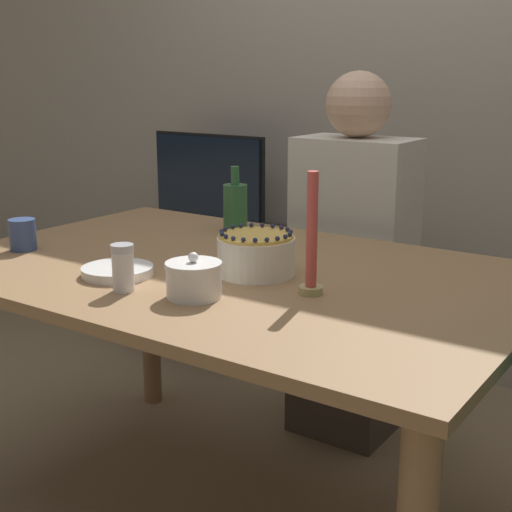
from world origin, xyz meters
TOP-DOWN VIEW (x-y plane):
  - wall_behind at (0.00, 1.40)m, footprint 8.00×0.05m
  - dining_table at (0.00, 0.00)m, footprint 1.58×1.03m
  - cake at (0.10, -0.02)m, footprint 0.20×0.20m
  - sugar_bowl at (0.09, -0.26)m, footprint 0.13×0.13m
  - sugar_shaker at (-0.08, -0.32)m, footprint 0.05×0.05m
  - plate_stack at (-0.19, -0.23)m, footprint 0.18×0.18m
  - candle at (0.30, -0.08)m, footprint 0.06×0.06m
  - bottle at (-0.25, 0.37)m, footprint 0.08×0.08m
  - cup at (-0.61, -0.19)m, footprint 0.08×0.08m
  - person_man_blue_shirt at (0.01, 0.71)m, footprint 0.40×0.34m
  - side_cabinet at (-0.94, 1.09)m, footprint 0.67×0.53m
  - tv_monitor at (-0.94, 1.10)m, footprint 0.62×0.10m

SIDE VIEW (x-z plane):
  - side_cabinet at x=-0.94m, z-range 0.00..0.57m
  - person_man_blue_shirt at x=0.01m, z-range -0.08..1.21m
  - dining_table at x=0.00m, z-range 0.28..1.05m
  - plate_stack at x=-0.19m, z-range 0.77..0.80m
  - tv_monitor at x=-0.94m, z-range 0.57..1.01m
  - sugar_bowl at x=0.09m, z-range 0.76..0.87m
  - cup at x=-0.61m, z-range 0.77..0.86m
  - cake at x=0.10m, z-range 0.77..0.88m
  - sugar_shaker at x=-0.08m, z-range 0.77..0.89m
  - bottle at x=-0.25m, z-range 0.75..0.96m
  - candle at x=0.30m, z-range 0.75..1.04m
  - wall_behind at x=0.00m, z-range 0.00..2.60m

